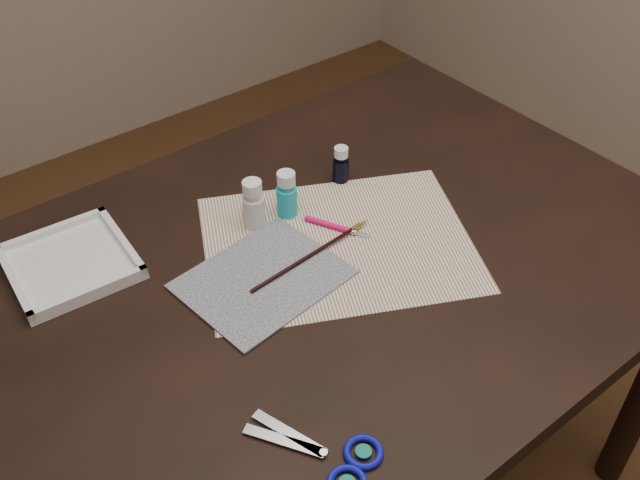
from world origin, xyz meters
TOP-DOWN VIEW (x-y plane):
  - table at (0.00, 0.00)m, footprint 1.30×0.90m
  - paper at (0.05, 0.02)m, footprint 0.57×0.52m
  - canvas at (-0.10, 0.02)m, footprint 0.28×0.23m
  - paint_bottle_white at (-0.03, 0.15)m, footprint 0.05×0.05m
  - paint_bottle_cyan at (0.03, 0.14)m, footprint 0.05×0.05m
  - paint_bottle_navy at (0.18, 0.16)m, footprint 0.03×0.03m
  - paintbrush at (-0.00, 0.02)m, footprint 0.27×0.03m
  - craft_knife at (0.08, 0.05)m, footprint 0.07×0.12m
  - scissors at (-0.24, -0.28)m, footprint 0.20×0.23m
  - palette_tray at (-0.34, 0.25)m, footprint 0.21×0.21m

SIDE VIEW (x-z plane):
  - table at x=0.00m, z-range 0.00..0.75m
  - paper at x=0.05m, z-range 0.75..0.75m
  - canvas at x=-0.10m, z-range 0.75..0.76m
  - scissors at x=-0.24m, z-range 0.75..0.76m
  - craft_knife at x=0.08m, z-range 0.75..0.76m
  - paintbrush at x=0.00m, z-range 0.76..0.76m
  - palette_tray at x=-0.34m, z-range 0.75..0.77m
  - paint_bottle_navy at x=0.18m, z-range 0.75..0.83m
  - paint_bottle_cyan at x=0.03m, z-range 0.75..0.84m
  - paint_bottle_white at x=-0.03m, z-range 0.75..0.85m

